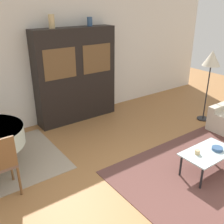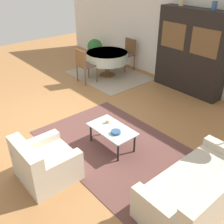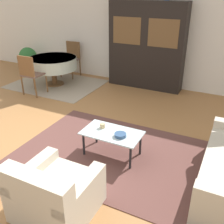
% 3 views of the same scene
% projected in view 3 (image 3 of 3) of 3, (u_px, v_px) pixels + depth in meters
% --- Properties ---
extents(ground_plane, '(14.00, 14.00, 0.00)m').
position_uv_depth(ground_plane, '(41.00, 142.00, 4.47)').
color(ground_plane, '#9E6B3D').
extents(wall_back, '(10.00, 0.06, 2.70)m').
position_uv_depth(wall_back, '(128.00, 31.00, 6.80)').
color(wall_back, silver).
rests_on(wall_back, ground_plane).
extents(area_rug, '(2.96, 2.05, 0.01)m').
position_uv_depth(area_rug, '(115.00, 153.00, 4.17)').
color(area_rug, brown).
rests_on(area_rug, ground_plane).
extents(dining_rug, '(2.31, 1.78, 0.01)m').
position_uv_depth(dining_rug, '(57.00, 84.00, 7.08)').
color(dining_rug, gray).
rests_on(dining_rug, ground_plane).
extents(armchair, '(0.85, 0.82, 0.74)m').
position_uv_depth(armchair, '(54.00, 194.00, 2.97)').
color(armchair, beige).
rests_on(armchair, ground_plane).
extents(coffee_table, '(0.90, 0.52, 0.40)m').
position_uv_depth(coffee_table, '(112.00, 135.00, 3.99)').
color(coffee_table, black).
rests_on(coffee_table, area_rug).
extents(display_cabinet, '(1.89, 0.41, 2.11)m').
position_uv_depth(display_cabinet, '(146.00, 46.00, 6.48)').
color(display_cabinet, black).
rests_on(display_cabinet, ground_plane).
extents(dining_table, '(1.24, 1.24, 0.72)m').
position_uv_depth(dining_table, '(53.00, 63.00, 6.81)').
color(dining_table, brown).
rests_on(dining_table, dining_rug).
extents(dining_chair_near, '(0.44, 0.44, 0.97)m').
position_uv_depth(dining_chair_near, '(31.00, 72.00, 6.15)').
color(dining_chair_near, brown).
rests_on(dining_chair_near, dining_rug).
extents(dining_chair_far, '(0.44, 0.44, 0.97)m').
position_uv_depth(dining_chair_far, '(71.00, 57.00, 7.49)').
color(dining_chair_far, brown).
rests_on(dining_chair_far, dining_rug).
extents(cup, '(0.08, 0.08, 0.07)m').
position_uv_depth(cup, '(102.00, 126.00, 4.08)').
color(cup, tan).
rests_on(cup, coffee_table).
extents(bowl, '(0.18, 0.18, 0.05)m').
position_uv_depth(bowl, '(120.00, 135.00, 3.85)').
color(bowl, '#33517A').
rests_on(bowl, coffee_table).
extents(potted_plant, '(0.53, 0.53, 0.72)m').
position_uv_depth(potted_plant, '(28.00, 57.00, 8.01)').
color(potted_plant, '#4C4C51').
rests_on(potted_plant, ground_plane).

